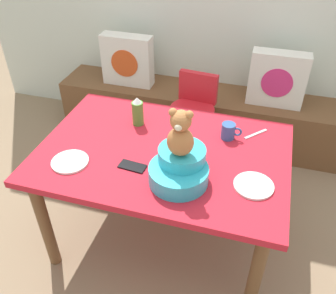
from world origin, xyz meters
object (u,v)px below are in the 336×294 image
pillow_floral_left (128,60)px  teddy_bear (180,134)px  ketchup_bottle (138,112)px  cell_phone (132,166)px  pillow_floral_right (277,79)px  coffee_mug (229,131)px  dinner_plate_far (254,186)px  highchair (192,112)px  dining_table (163,163)px  infant_seat_teal (180,168)px  dinner_plate_near (70,162)px

pillow_floral_left → teddy_bear: bearing=-59.0°
ketchup_bottle → cell_phone: (0.11, -0.40, -0.08)m
pillow_floral_right → cell_phone: pillow_floral_right is taller
coffee_mug → dinner_plate_far: 0.42m
highchair → ketchup_bottle: (-0.22, -0.57, 0.31)m
teddy_bear → highchair: bearing=99.1°
pillow_floral_left → cell_phone: 1.51m
dining_table → infant_seat_teal: infant_seat_teal is taller
ketchup_bottle → infant_seat_teal: bearing=-48.0°
dining_table → cell_phone: 0.24m
dining_table → teddy_bear: bearing=-53.5°
pillow_floral_left → pillow_floral_right: bearing=0.0°
highchair → dinner_plate_near: bearing=-113.0°
pillow_floral_right → teddy_bear: size_ratio=1.76×
coffee_mug → dinner_plate_near: 0.91m
cell_phone → ketchup_bottle: bearing=20.9°
pillow_floral_right → teddy_bear: 1.51m
teddy_bear → cell_phone: 0.38m
infant_seat_teal → coffee_mug: size_ratio=2.75×
pillow_floral_right → coffee_mug: pillow_floral_right is taller
dinner_plate_near → cell_phone: dinner_plate_near is taller
pillow_floral_right → highchair: pillow_floral_right is taller
pillow_floral_right → infant_seat_teal: size_ratio=1.33×
pillow_floral_left → pillow_floral_right: same height
infant_seat_teal → dinner_plate_far: (0.37, 0.05, -0.07)m
dinner_plate_far → cell_phone: (-0.63, -0.03, -0.00)m
highchair → teddy_bear: (0.16, -0.99, 0.50)m
coffee_mug → cell_phone: (-0.44, -0.41, -0.04)m
pillow_floral_right → dinner_plate_near: size_ratio=2.20×
teddy_bear → coffee_mug: 0.52m
highchair → infant_seat_teal: size_ratio=2.39×
dining_table → coffee_mug: (0.33, 0.22, 0.14)m
coffee_mug → pillow_floral_left: bearing=136.2°
ketchup_bottle → dinner_plate_near: ketchup_bottle is taller
ketchup_bottle → dinner_plate_near: 0.52m
coffee_mug → cell_phone: size_ratio=0.83×
dining_table → pillow_floral_left: bearing=120.0°
infant_seat_teal → ketchup_bottle: size_ratio=1.78×
pillow_floral_left → coffee_mug: size_ratio=3.67×
ketchup_bottle → cell_phone: bearing=-74.2°
ketchup_bottle → dinner_plate_near: bearing=-115.7°
infant_seat_teal → coffee_mug: bearing=66.9°
highchair → infant_seat_teal: (0.16, -0.99, 0.29)m
pillow_floral_left → teddy_bear: 1.68m
dining_table → ketchup_bottle: bearing=136.4°
pillow_floral_left → dining_table: 1.39m
teddy_bear → ketchup_bottle: 0.59m
pillow_floral_right → highchair: size_ratio=0.56×
ketchup_bottle → dinner_plate_far: ketchup_bottle is taller
dinner_plate_near → teddy_bear: bearing=4.1°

